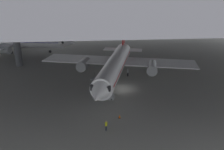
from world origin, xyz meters
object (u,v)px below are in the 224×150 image
at_px(airplane_main, 116,64).
at_px(crew_worker_near_nose, 106,125).
at_px(boarding_stairs, 103,94).
at_px(traffic_cone_orange, 120,116).
at_px(airplane_distant, 20,42).
at_px(crew_worker_by_stairs, 105,88).

relative_size(airplane_main, crew_worker_near_nose, 23.73).
relative_size(boarding_stairs, traffic_cone_orange, 7.87).
height_order(airplane_main, airplane_distant, airplane_main).
height_order(boarding_stairs, crew_worker_near_nose, boarding_stairs).
height_order(airplane_main, crew_worker_near_nose, airplane_main).
distance_m(boarding_stairs, crew_worker_near_nose, 10.88).
bearing_deg(airplane_distant, crew_worker_near_nose, -63.80).
bearing_deg(traffic_cone_orange, crew_worker_by_stairs, 98.13).
bearing_deg(boarding_stairs, crew_worker_by_stairs, 75.74).
relative_size(boarding_stairs, crew_worker_near_nose, 3.02).
bearing_deg(airplane_main, crew_worker_near_nose, -100.69).
bearing_deg(boarding_stairs, airplane_main, 70.29).
xyz_separation_m(airplane_main, crew_worker_by_stairs, (-2.97, -7.66, -2.55)).
relative_size(crew_worker_near_nose, traffic_cone_orange, 2.60).
bearing_deg(airplane_distant, crew_worker_by_stairs, -55.23).
bearing_deg(crew_worker_by_stairs, crew_worker_near_nose, -94.12).
bearing_deg(traffic_cone_orange, airplane_distant, 119.98).
xyz_separation_m(airplane_main, airplane_distant, (-28.28, 28.81, -0.06)).
distance_m(crew_worker_near_nose, traffic_cone_orange, 4.02).
distance_m(boarding_stairs, crew_worker_by_stairs, 2.28).
distance_m(airplane_main, crew_worker_near_nose, 21.25).
relative_size(crew_worker_by_stairs, airplane_distant, 0.05).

